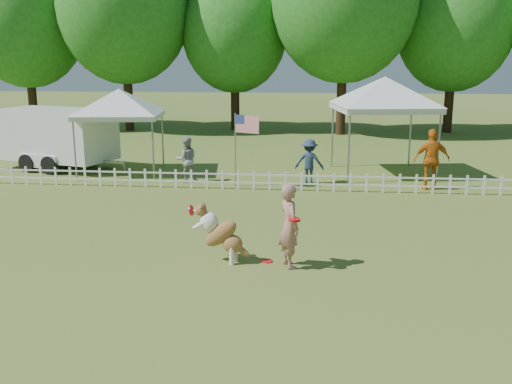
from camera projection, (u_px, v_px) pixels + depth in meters
ground at (228, 269)px, 11.16m from camera, size 120.00×120.00×0.00m
picket_fence at (262, 181)px, 17.87m from camera, size 22.00×0.08×0.60m
handler at (290, 226)px, 11.13m from camera, size 0.61×0.72×1.68m
dog at (222, 234)px, 11.45m from camera, size 1.19×0.59×1.18m
frisbee_on_turf at (267, 261)px, 11.58m from camera, size 0.28×0.28×0.02m
canopy_tent_left at (121, 132)px, 20.32m from camera, size 3.21×3.21×2.94m
canopy_tent_right at (383, 127)px, 20.03m from camera, size 3.70×3.70×3.35m
cargo_trailer at (57, 138)px, 21.22m from camera, size 5.61×3.69×2.27m
flag_pole at (235, 150)px, 18.16m from camera, size 0.87×0.43×2.36m
spectator_a at (187, 160)px, 18.98m from camera, size 0.87×0.77×1.50m
spectator_b at (309, 161)px, 18.70m from camera, size 1.01×0.66×1.47m
spectator_c at (432, 159)px, 17.81m from camera, size 1.16×0.57×1.91m
tree_far_left at (27, 33)px, 32.72m from camera, size 6.60×6.60×11.00m
tree_left at (125, 22)px, 31.52m from camera, size 7.40×7.40×12.00m
tree_center_left at (235, 43)px, 32.14m from camera, size 6.00×6.00×9.80m
tree_center_right at (344, 14)px, 29.76m from camera, size 7.60×7.60×12.60m
tree_right at (454, 37)px, 30.86m from camera, size 6.20×6.20×10.40m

